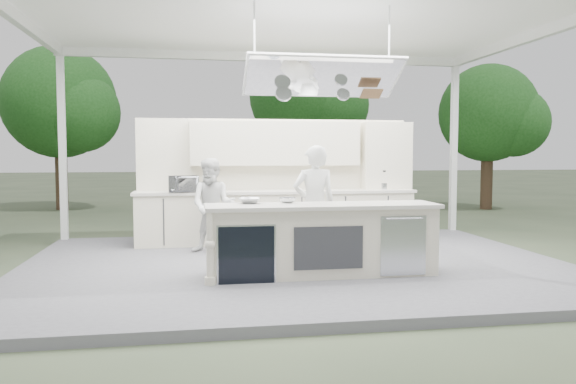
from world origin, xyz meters
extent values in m
plane|color=#4C563B|center=(0.00, 0.00, 0.00)|extent=(90.00, 90.00, 0.00)
cube|color=slate|center=(0.00, 0.00, 0.06)|extent=(8.00, 6.00, 0.12)
cube|color=white|center=(3.90, 2.90, 1.85)|extent=(0.12, 0.12, 3.70)
cube|color=white|center=(-3.90, 2.90, 1.85)|extent=(0.12, 0.12, 3.70)
cube|color=white|center=(0.00, 0.00, 3.78)|extent=(8.20, 6.20, 0.16)
cube|color=white|center=(0.00, 2.90, 3.62)|extent=(8.00, 0.12, 0.16)
cube|color=white|center=(-3.90, 0.00, 3.62)|extent=(0.12, 6.00, 0.16)
cube|color=white|center=(3.90, 0.00, 3.62)|extent=(0.12, 6.00, 0.16)
cube|color=white|center=(0.20, -0.90, 2.75)|extent=(2.00, 0.71, 0.43)
cube|color=white|center=(0.20, -0.90, 2.75)|extent=(2.06, 0.76, 0.46)
cylinder|color=white|center=(-0.70, -0.90, 3.23)|extent=(0.02, 0.02, 0.95)
cylinder|color=white|center=(1.10, -0.90, 3.23)|extent=(0.02, 0.02, 0.95)
cylinder|color=silver|center=(-0.30, -0.75, 2.53)|extent=(0.22, 0.14, 0.21)
cylinder|color=silver|center=(0.50, -0.80, 2.53)|extent=(0.18, 0.12, 0.18)
cube|color=brown|center=(0.90, -0.78, 2.55)|extent=(0.28, 0.18, 0.12)
cube|color=beige|center=(0.20, -0.90, 0.57)|extent=(3.00, 0.70, 0.90)
cube|color=silver|center=(0.20, -0.90, 1.04)|extent=(3.10, 0.78, 0.05)
cylinder|color=beige|center=(-1.30, -1.25, 0.58)|extent=(0.11, 0.11, 0.92)
cube|color=black|center=(-0.85, -1.25, 0.48)|extent=(0.70, 0.04, 0.72)
cube|color=silver|center=(-0.85, -1.26, 0.48)|extent=(0.74, 0.03, 0.72)
cube|color=#2C2D30|center=(0.20, -1.26, 0.54)|extent=(0.90, 0.02, 0.55)
cube|color=silver|center=(1.20, -1.26, 0.54)|extent=(0.62, 0.02, 0.78)
cube|color=beige|center=(0.00, 1.90, 0.57)|extent=(5.00, 0.65, 0.90)
cube|color=silver|center=(0.00, 1.90, 1.04)|extent=(5.08, 0.72, 0.05)
cube|color=beige|center=(0.00, 2.20, 1.25)|extent=(5.00, 0.10, 2.25)
cube|color=beige|center=(0.00, 2.07, 1.92)|extent=(3.10, 0.38, 0.80)
cube|color=beige|center=(2.10, 2.02, 1.67)|extent=(0.90, 0.45, 1.30)
cube|color=brown|center=(2.10, 2.02, 1.67)|extent=(0.84, 0.40, 0.03)
cylinder|color=silver|center=(2.00, 1.88, 1.13)|extent=(0.20, 0.20, 0.12)
cylinder|color=black|center=(2.00, 1.88, 1.29)|extent=(0.17, 0.17, 0.20)
cylinder|color=black|center=(2.35, 1.88, 1.12)|extent=(0.16, 0.16, 0.10)
cone|color=black|center=(2.35, 1.88, 1.29)|extent=(0.14, 0.14, 0.24)
cylinder|color=#483024|center=(-5.50, 10.00, 1.05)|extent=(0.36, 0.36, 2.10)
sphere|color=#286123|center=(-5.50, 10.00, 3.29)|extent=(3.40, 3.40, 3.40)
sphere|color=#286123|center=(-4.82, 9.49, 2.95)|extent=(2.38, 2.38, 2.38)
cylinder|color=#483024|center=(2.50, 12.00, 1.22)|extent=(0.36, 0.36, 2.45)
sphere|color=#286123|center=(2.50, 12.00, 3.85)|extent=(4.00, 4.00, 4.00)
sphere|color=#286123|center=(3.30, 11.40, 3.45)|extent=(2.80, 2.80, 2.80)
cylinder|color=#483024|center=(7.50, 8.00, 0.96)|extent=(0.36, 0.36, 1.92)
sphere|color=#286123|center=(7.50, 8.00, 2.97)|extent=(3.00, 3.00, 3.00)
sphere|color=#286123|center=(8.10, 7.55, 2.67)|extent=(2.10, 2.10, 2.10)
imported|color=white|center=(0.24, -0.20, 0.99)|extent=(0.65, 0.44, 1.74)
imported|color=silver|center=(-1.18, 1.02, 0.89)|extent=(0.88, 0.77, 1.54)
imported|color=#BABCC1|center=(-1.66, 1.70, 1.21)|extent=(0.54, 0.39, 0.28)
imported|color=silver|center=(-0.75, -0.65, 1.11)|extent=(0.35, 0.35, 0.08)
imported|color=silver|center=(-0.23, -0.65, 1.11)|extent=(0.28, 0.28, 0.07)
camera|label=1|loc=(-1.49, -8.15, 1.75)|focal=35.00mm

